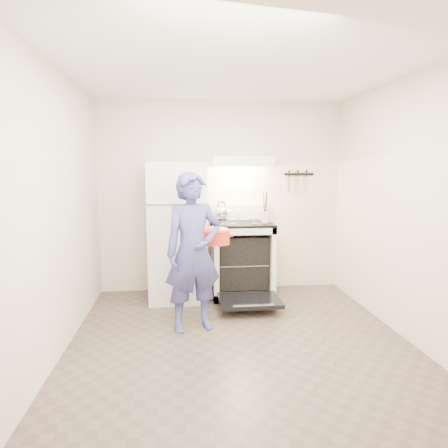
{
  "coord_description": "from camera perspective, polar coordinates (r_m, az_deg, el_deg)",
  "views": [
    {
      "loc": [
        -0.54,
        -3.47,
        1.64
      ],
      "look_at": [
        -0.05,
        1.0,
        1.0
      ],
      "focal_mm": 32.0,
      "sensor_mm": 36.0,
      "label": 1
    }
  ],
  "objects": [
    {
      "name": "cooktop",
      "position": [
        5.06,
        2.57,
        0.07
      ],
      "size": [
        0.76,
        0.65,
        0.03
      ],
      "primitive_type": "cube",
      "color": "black",
      "rests_on": "stove_body"
    },
    {
      "name": "range_hood",
      "position": [
        5.08,
        2.5,
        8.87
      ],
      "size": [
        0.76,
        0.5,
        0.12
      ],
      "primitive_type": "cube",
      "color": "silver",
      "rests_on": "back_wall"
    },
    {
      "name": "dutch_oven",
      "position": [
        4.28,
        -1.23,
        -1.91
      ],
      "size": [
        0.38,
        0.31,
        0.24
      ],
      "primitive_type": null,
      "color": "red",
      "rests_on": "person"
    },
    {
      "name": "backsplash",
      "position": [
        5.32,
        2.11,
        1.72
      ],
      "size": [
        0.76,
        0.07,
        0.2
      ],
      "primitive_type": "cube",
      "color": "silver",
      "rests_on": "cooktop"
    },
    {
      "name": "tea_kettle",
      "position": [
        5.2,
        -0.36,
        1.86
      ],
      "size": [
        0.21,
        0.17,
        0.25
      ],
      "primitive_type": null,
      "color": "#BABABF",
      "rests_on": "cooktop"
    },
    {
      "name": "oven_rack",
      "position": [
        5.15,
        2.54,
        -5.4
      ],
      "size": [
        0.6,
        0.52,
        0.01
      ],
      "primitive_type": "cube",
      "color": "gray",
      "rests_on": "stove_body"
    },
    {
      "name": "knife_strip",
      "position": [
        5.49,
        10.66,
        7.01
      ],
      "size": [
        0.4,
        0.02,
        0.03
      ],
      "primitive_type": "cube",
      "color": "black",
      "rests_on": "back_wall"
    },
    {
      "name": "utensil_jar",
      "position": [
        4.87,
        5.9,
        1.02
      ],
      "size": [
        0.1,
        0.1,
        0.13
      ],
      "primitive_type": "cylinder",
      "rotation": [
        0.0,
        0.0,
        0.09
      ],
      "color": "silver",
      "rests_on": "cooktop"
    },
    {
      "name": "refrigerator",
      "position": [
        4.99,
        -6.63,
        -1.08
      ],
      "size": [
        0.7,
        0.7,
        1.7
      ],
      "primitive_type": "cube",
      "color": "silver",
      "rests_on": "floor"
    },
    {
      "name": "back_wall",
      "position": [
        5.32,
        -0.4,
        3.88
      ],
      "size": [
        3.2,
        0.02,
        2.5
      ],
      "primitive_type": "cube",
      "color": "beige",
      "rests_on": "ground"
    },
    {
      "name": "oven_door",
      "position": [
        4.67,
        3.64,
        -10.84
      ],
      "size": [
        0.7,
        0.54,
        0.04
      ],
      "primitive_type": "cube",
      "color": "black",
      "rests_on": "floor"
    },
    {
      "name": "stove_body",
      "position": [
        5.15,
        2.54,
        -5.18
      ],
      "size": [
        0.76,
        0.65,
        0.92
      ],
      "primitive_type": "cube",
      "color": "silver",
      "rests_on": "floor"
    },
    {
      "name": "person",
      "position": [
        4.01,
        -4.4,
        -4.05
      ],
      "size": [
        0.66,
        0.52,
        1.6
      ],
      "primitive_type": "imported",
      "rotation": [
        0.0,
        0.0,
        0.26
      ],
      "color": "navy",
      "rests_on": "floor"
    },
    {
      "name": "floor",
      "position": [
        3.88,
        2.44,
        -16.92
      ],
      "size": [
        3.6,
        3.6,
        0.0
      ],
      "primitive_type": "plane",
      "color": "brown",
      "rests_on": "ground"
    },
    {
      "name": "pizza_stone",
      "position": [
        5.05,
        1.8,
        -5.49
      ],
      "size": [
        0.29,
        0.29,
        0.02
      ],
      "primitive_type": "cylinder",
      "color": "#7F6045",
      "rests_on": "oven_rack"
    }
  ]
}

